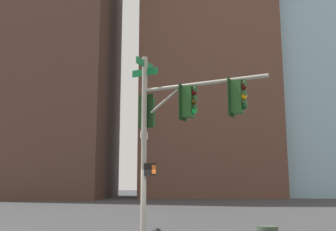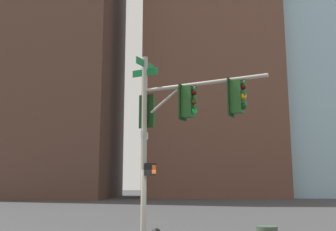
{
  "view_description": "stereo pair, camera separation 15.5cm",
  "coord_description": "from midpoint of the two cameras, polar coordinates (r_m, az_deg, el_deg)",
  "views": [
    {
      "loc": [
        1.48,
        -12.79,
        2.08
      ],
      "look_at": [
        1.21,
        -0.38,
        4.26
      ],
      "focal_mm": 41.12,
      "sensor_mm": 36.0,
      "label": 1
    },
    {
      "loc": [
        1.63,
        -12.79,
        2.08
      ],
      "look_at": [
        1.21,
        -0.38,
        4.26
      ],
      "focal_mm": 41.12,
      "sensor_mm": 36.0,
      "label": 2
    }
  ],
  "objects": [
    {
      "name": "signal_pole_assembly",
      "position": [
        12.55,
        0.76,
        -0.16
      ],
      "size": [
        4.28,
        2.43,
        6.39
      ],
      "rotation": [
        0.0,
        0.0,
        5.84
      ],
      "color": "#9E998C",
      "rests_on": "ground_plane"
    },
    {
      "name": "building_brick_nearside",
      "position": [
        63.84,
        -17.12,
        14.13
      ],
      "size": [
        19.45,
        19.12,
        55.32
      ],
      "primitive_type": "cube",
      "color": "#4C3328",
      "rests_on": "ground_plane"
    },
    {
      "name": "building_brick_midblock",
      "position": [
        60.4,
        5.64,
        4.61
      ],
      "size": [
        19.83,
        14.5,
        34.44
      ],
      "primitive_type": "cube",
      "color": "brown",
      "rests_on": "ground_plane"
    },
    {
      "name": "building_glass_tower",
      "position": [
        72.94,
        9.04,
        11.74
      ],
      "size": [
        29.15,
        28.32,
        57.77
      ],
      "primitive_type": "cube",
      "color": "#8CB2C6",
      "rests_on": "ground_plane"
    }
  ]
}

